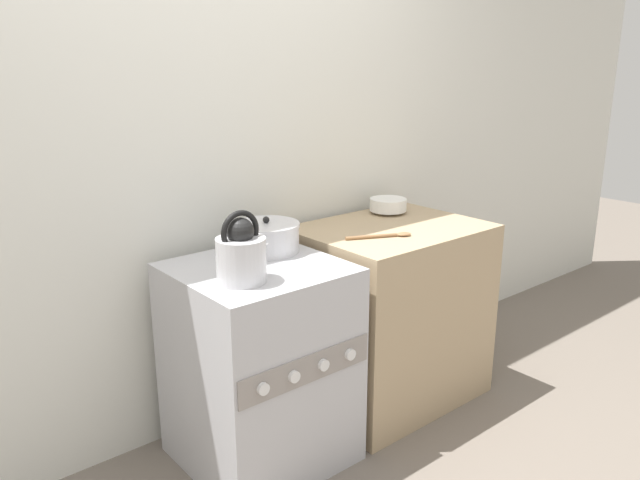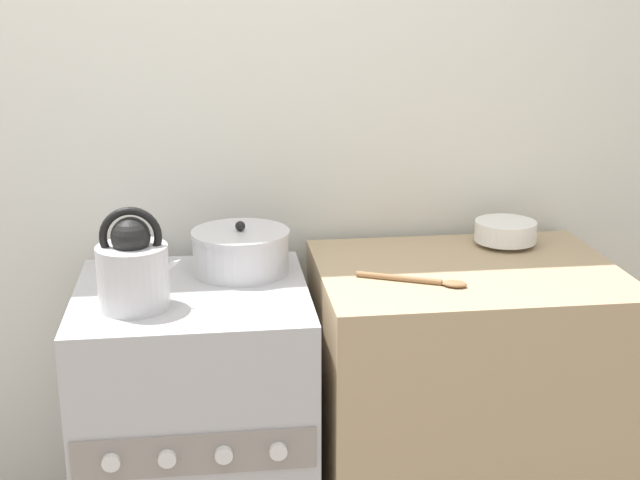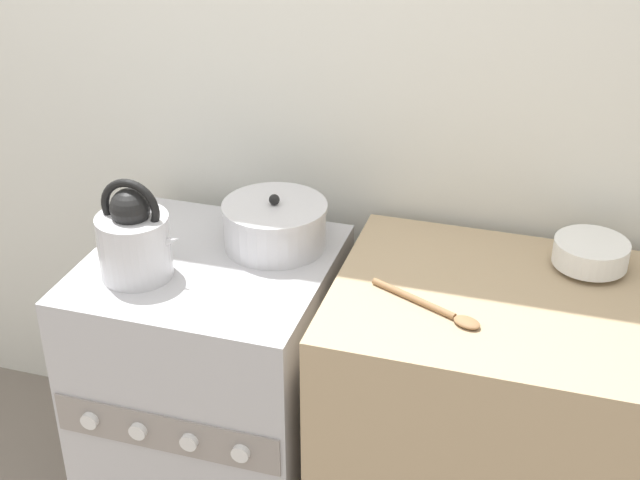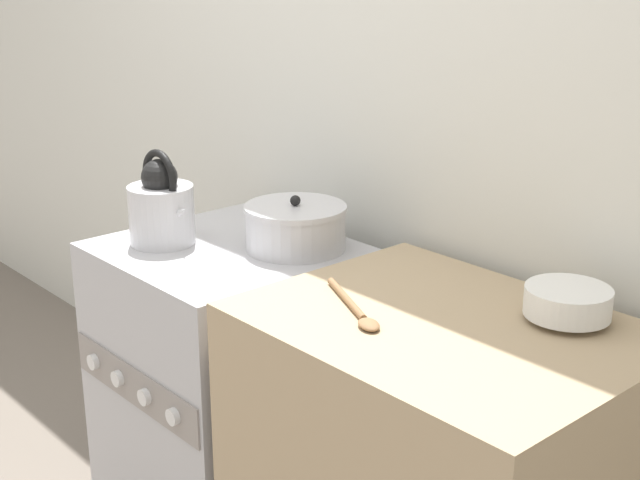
{
  "view_description": "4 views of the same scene",
  "coord_description": "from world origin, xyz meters",
  "px_view_note": "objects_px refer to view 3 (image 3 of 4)",
  "views": [
    {
      "loc": [
        -1.26,
        -1.59,
        1.59
      ],
      "look_at": [
        0.32,
        0.31,
        0.87
      ],
      "focal_mm": 35.0,
      "sensor_mm": 36.0,
      "label": 1
    },
    {
      "loc": [
        0.05,
        -1.94,
        1.64
      ],
      "look_at": [
        0.35,
        0.32,
        0.95
      ],
      "focal_mm": 50.0,
      "sensor_mm": 36.0,
      "label": 2
    },
    {
      "loc": [
        0.85,
        -1.49,
        1.97
      ],
      "look_at": [
        0.3,
        0.32,
        0.93
      ],
      "focal_mm": 50.0,
      "sensor_mm": 36.0,
      "label": 3
    },
    {
      "loc": [
        1.87,
        -1.02,
        1.6
      ],
      "look_at": [
        0.34,
        0.34,
        0.93
      ],
      "focal_mm": 50.0,
      "sensor_mm": 36.0,
      "label": 4
    }
  ],
  "objects_px": {
    "cooking_pot": "(275,225)",
    "enamel_bowl": "(591,253)",
    "kettle": "(134,238)",
    "stove": "(216,391)"
  },
  "relations": [
    {
      "from": "stove",
      "to": "cooking_pot",
      "type": "relative_size",
      "value": 3.03
    },
    {
      "from": "stove",
      "to": "kettle",
      "type": "relative_size",
      "value": 3.18
    },
    {
      "from": "cooking_pot",
      "to": "enamel_bowl",
      "type": "xyz_separation_m",
      "value": [
        0.79,
        0.08,
        0.01
      ]
    },
    {
      "from": "kettle",
      "to": "enamel_bowl",
      "type": "height_order",
      "value": "kettle"
    },
    {
      "from": "cooking_pot",
      "to": "stove",
      "type": "bearing_deg",
      "value": -136.18
    },
    {
      "from": "stove",
      "to": "cooking_pot",
      "type": "height_order",
      "value": "cooking_pot"
    },
    {
      "from": "kettle",
      "to": "enamel_bowl",
      "type": "distance_m",
      "value": 1.11
    },
    {
      "from": "stove",
      "to": "enamel_bowl",
      "type": "height_order",
      "value": "enamel_bowl"
    },
    {
      "from": "stove",
      "to": "cooking_pot",
      "type": "bearing_deg",
      "value": 43.82
    },
    {
      "from": "enamel_bowl",
      "to": "cooking_pot",
      "type": "bearing_deg",
      "value": -174.44
    }
  ]
}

